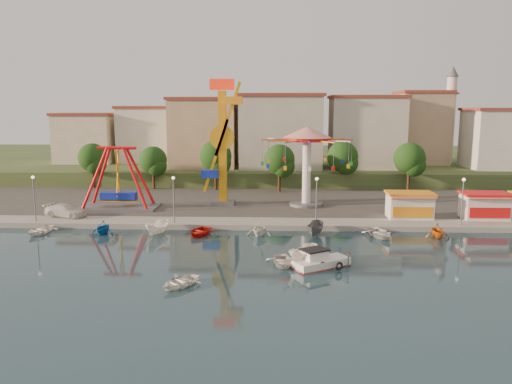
{
  "coord_description": "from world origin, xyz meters",
  "views": [
    {
      "loc": [
        3.45,
        -41.71,
        13.55
      ],
      "look_at": [
        1.22,
        14.0,
        4.0
      ],
      "focal_mm": 35.0,
      "sensor_mm": 36.0,
      "label": 1
    }
  ],
  "objects_px": {
    "kamikaze_tower": "(224,145)",
    "wave_swinger": "(307,148)",
    "cabin_motorboat": "(320,262)",
    "skiff": "(304,255)",
    "rowboat_a": "(283,261)",
    "pirate_ship_ride": "(118,179)",
    "van": "(66,211)"
  },
  "relations": [
    {
      "from": "skiff",
      "to": "rowboat_a",
      "type": "bearing_deg",
      "value": -136.71
    },
    {
      "from": "pirate_ship_ride",
      "to": "rowboat_a",
      "type": "relative_size",
      "value": 2.74
    },
    {
      "from": "cabin_motorboat",
      "to": "skiff",
      "type": "bearing_deg",
      "value": 114.87
    },
    {
      "from": "rowboat_a",
      "to": "van",
      "type": "relative_size",
      "value": 0.72
    },
    {
      "from": "kamikaze_tower",
      "to": "skiff",
      "type": "height_order",
      "value": "kamikaze_tower"
    },
    {
      "from": "pirate_ship_ride",
      "to": "cabin_motorboat",
      "type": "xyz_separation_m",
      "value": [
        24.02,
        -21.38,
        -3.93
      ]
    },
    {
      "from": "rowboat_a",
      "to": "kamikaze_tower",
      "type": "bearing_deg",
      "value": 99.44
    },
    {
      "from": "wave_swinger",
      "to": "cabin_motorboat",
      "type": "height_order",
      "value": "wave_swinger"
    },
    {
      "from": "pirate_ship_ride",
      "to": "skiff",
      "type": "relative_size",
      "value": 2.4
    },
    {
      "from": "cabin_motorboat",
      "to": "van",
      "type": "height_order",
      "value": "van"
    },
    {
      "from": "cabin_motorboat",
      "to": "skiff",
      "type": "height_order",
      "value": "skiff"
    },
    {
      "from": "kamikaze_tower",
      "to": "wave_swinger",
      "type": "xyz_separation_m",
      "value": [
        10.9,
        -0.23,
        -0.39
      ]
    },
    {
      "from": "pirate_ship_ride",
      "to": "van",
      "type": "xyz_separation_m",
      "value": [
        -4.82,
        -5.23,
        -3.06
      ]
    },
    {
      "from": "rowboat_a",
      "to": "skiff",
      "type": "height_order",
      "value": "skiff"
    },
    {
      "from": "pirate_ship_ride",
      "to": "kamikaze_tower",
      "type": "xyz_separation_m",
      "value": [
        13.35,
        2.93,
        4.19
      ]
    },
    {
      "from": "cabin_motorboat",
      "to": "van",
      "type": "distance_m",
      "value": 33.07
    },
    {
      "from": "cabin_motorboat",
      "to": "van",
      "type": "bearing_deg",
      "value": 119.01
    },
    {
      "from": "rowboat_a",
      "to": "skiff",
      "type": "distance_m",
      "value": 1.94
    },
    {
      "from": "pirate_ship_ride",
      "to": "cabin_motorboat",
      "type": "height_order",
      "value": "pirate_ship_ride"
    },
    {
      "from": "rowboat_a",
      "to": "skiff",
      "type": "bearing_deg",
      "value": 3.39
    },
    {
      "from": "pirate_ship_ride",
      "to": "skiff",
      "type": "distance_m",
      "value": 30.81
    },
    {
      "from": "rowboat_a",
      "to": "van",
      "type": "xyz_separation_m",
      "value": [
        -25.67,
        15.66,
        0.96
      ]
    },
    {
      "from": "pirate_ship_ride",
      "to": "wave_swinger",
      "type": "bearing_deg",
      "value": 6.36
    },
    {
      "from": "kamikaze_tower",
      "to": "wave_swinger",
      "type": "height_order",
      "value": "kamikaze_tower"
    },
    {
      "from": "pirate_ship_ride",
      "to": "rowboat_a",
      "type": "height_order",
      "value": "pirate_ship_ride"
    },
    {
      "from": "pirate_ship_ride",
      "to": "wave_swinger",
      "type": "distance_m",
      "value": 24.7
    },
    {
      "from": "rowboat_a",
      "to": "wave_swinger",
      "type": "bearing_deg",
      "value": 73.75
    },
    {
      "from": "rowboat_a",
      "to": "van",
      "type": "distance_m",
      "value": 30.08
    },
    {
      "from": "pirate_ship_ride",
      "to": "cabin_motorboat",
      "type": "relative_size",
      "value": 1.92
    },
    {
      "from": "pirate_ship_ride",
      "to": "van",
      "type": "relative_size",
      "value": 1.97
    },
    {
      "from": "pirate_ship_ride",
      "to": "van",
      "type": "bearing_deg",
      "value": -132.67
    },
    {
      "from": "wave_swinger",
      "to": "van",
      "type": "bearing_deg",
      "value": -164.74
    }
  ]
}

